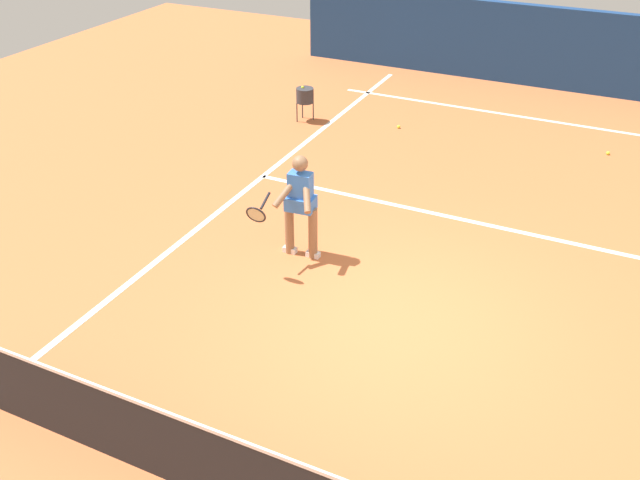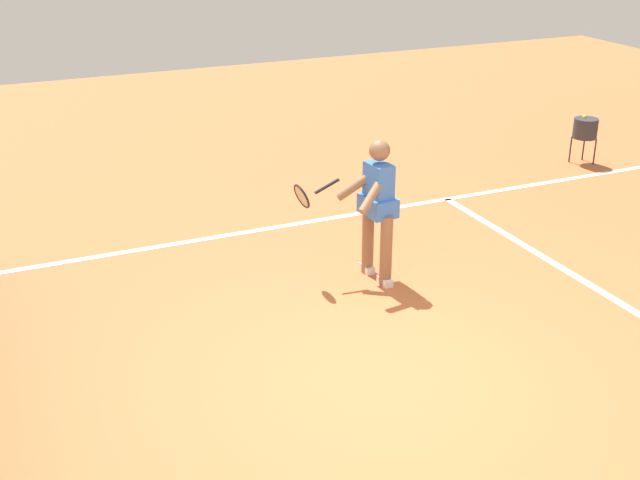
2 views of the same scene
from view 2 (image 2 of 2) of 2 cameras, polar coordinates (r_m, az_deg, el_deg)
The scene contains 5 objects.
ground_plane at distance 7.35m, azimuth 4.45°, elevation -9.29°, with size 26.57×26.57×0.00m, color #C66638.
service_line_marking at distance 8.89m, azimuth 20.88°, elevation -4.70°, with size 7.11×0.10×0.01m, color white.
sideline_right_marking at distance 10.25m, azimuth -4.91°, elevation 0.57°, with size 0.10×18.44×0.01m, color white.
tennis_player at distance 8.72m, azimuth 3.79°, elevation 2.40°, with size 0.74×0.98×1.55m.
ball_hopper at distance 13.23m, azimuth 17.68°, elevation 7.27°, with size 0.36×0.36×0.74m.
Camera 2 is at (-5.42, 3.01, 3.94)m, focal length 46.83 mm.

